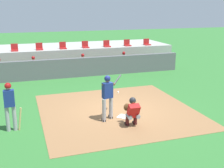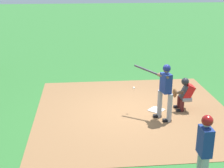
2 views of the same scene
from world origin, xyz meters
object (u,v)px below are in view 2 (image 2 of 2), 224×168
(home_plate, at_px, (156,110))
(catcher_crouched, at_px, (184,93))
(batter_at_plate, at_px, (165,88))
(on_deck_batter, at_px, (204,150))

(home_plate, relative_size, catcher_crouched, 0.21)
(batter_at_plate, bearing_deg, catcher_crouched, -51.79)
(home_plate, distance_m, on_deck_batter, 4.37)
(home_plate, height_order, batter_at_plate, batter_at_plate)
(home_plate, distance_m, batter_at_plate, 1.22)
(catcher_crouched, bearing_deg, home_plate, 89.68)
(batter_at_plate, distance_m, on_deck_batter, 3.58)
(catcher_crouched, bearing_deg, batter_at_plate, 128.21)
(catcher_crouched, height_order, on_deck_batter, on_deck_batter)
(home_plate, xyz_separation_m, on_deck_batter, (-4.25, 0.06, 1.00))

